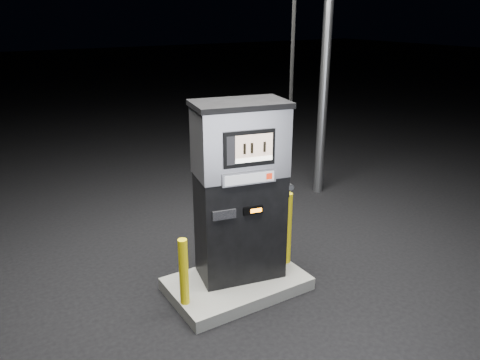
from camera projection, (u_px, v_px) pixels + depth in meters
ground at (237, 289)px, 5.65m from camera, size 80.00×80.00×0.00m
pump_island at (237, 284)px, 5.63m from camera, size 1.60×1.00×0.15m
fuel_dispenser at (240, 190)px, 5.36m from camera, size 1.21×0.83×4.37m
bollard_left at (184, 272)px, 5.01m from camera, size 0.12×0.12×0.77m
bollard_right at (287, 228)px, 5.82m from camera, size 0.16×0.16×0.93m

